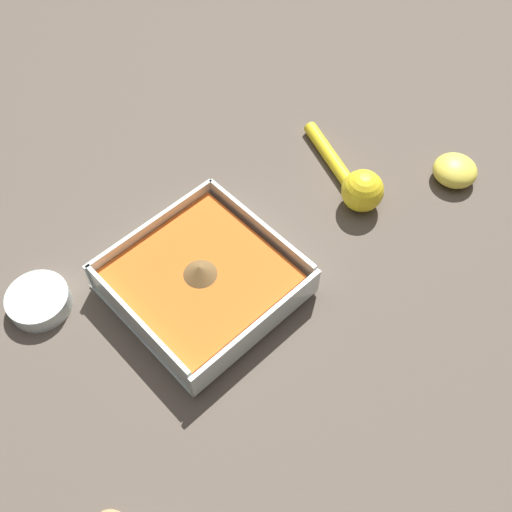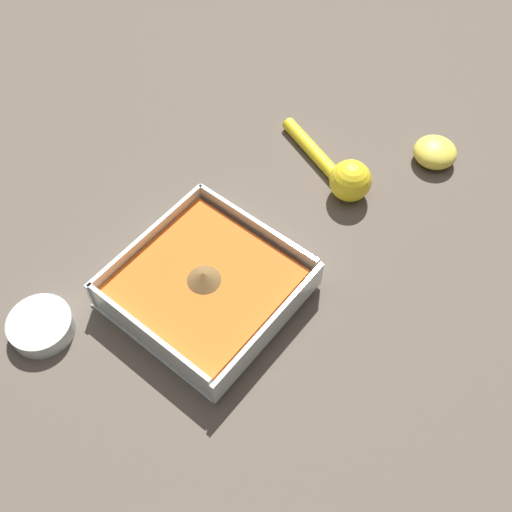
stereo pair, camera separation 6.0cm
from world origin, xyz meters
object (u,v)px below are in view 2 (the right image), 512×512
Objects in this scene: lemon_half at (435,152)px; spice_bowl at (41,326)px; square_dish at (208,287)px; lemon_squeezer at (342,174)px.

spice_bowl is at bearing -22.66° from lemon_half.
lemon_squeezer is (-0.27, 0.03, 0.01)m from square_dish.
square_dish reaches higher than spice_bowl.
lemon_squeezer reaches higher than square_dish.
square_dish is 1.13× the size of lemon_squeezer.
lemon_half is at bearing 157.34° from spice_bowl.
square_dish is at bearing -75.95° from lemon_squeezer.
spice_bowl is at bearing -37.13° from square_dish.
lemon_half is (-0.14, 0.08, -0.01)m from lemon_squeezer.
lemon_half is at bearing 164.80° from square_dish.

